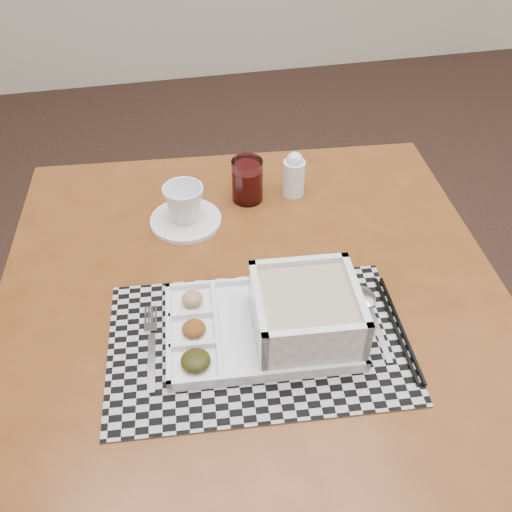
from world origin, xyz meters
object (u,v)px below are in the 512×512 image
Objects in this scene: juice_glass at (247,182)px; creamer_bottle at (294,174)px; cup at (184,203)px; serving_tray at (292,318)px; dining_table at (252,313)px.

juice_glass is 0.10m from creamer_bottle.
serving_tray is at bearing -86.27° from cup.
dining_table is 9.62× the size of creamer_bottle.
serving_tray is 3.98× the size of cup.
juice_glass is at bearing 80.34° from dining_table.
cup is 0.88× the size of juice_glass.
serving_tray is 0.37m from cup.
dining_table is 2.99× the size of serving_tray.
cup is at bearing 113.93° from dining_table.
creamer_bottle is (0.15, 0.27, 0.12)m from dining_table.
serving_tray is 3.50× the size of juice_glass.
dining_table is at bearing -84.22° from cup.
dining_table is 0.30m from juice_glass.
juice_glass is (0.05, 0.28, 0.12)m from dining_table.
creamer_bottle reaches higher than cup.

